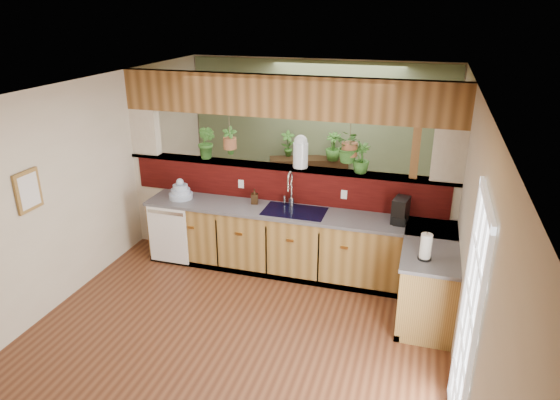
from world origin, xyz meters
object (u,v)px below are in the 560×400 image
(coffee_maker, at_px, (401,212))
(glass_jar, at_px, (301,151))
(faucet, at_px, (290,187))
(paper_towel, at_px, (426,247))
(dish_stack, at_px, (181,192))
(shelving_console, at_px, (308,182))
(soap_dispenser, at_px, (255,196))

(coffee_maker, distance_m, glass_jar, 1.53)
(faucet, xyz_separation_m, coffee_maker, (1.45, -0.12, -0.12))
(paper_towel, height_order, glass_jar, glass_jar)
(dish_stack, height_order, shelving_console, dish_stack)
(dish_stack, xyz_separation_m, paper_towel, (3.33, -0.88, 0.05))
(soap_dispenser, relative_size, coffee_maker, 0.64)
(faucet, bearing_deg, dish_stack, -174.51)
(dish_stack, height_order, glass_jar, glass_jar)
(coffee_maker, bearing_deg, paper_towel, -59.52)
(glass_jar, bearing_deg, shelving_console, 100.08)
(faucet, height_order, glass_jar, glass_jar)
(coffee_maker, xyz_separation_m, glass_jar, (-1.38, 0.34, 0.57))
(paper_towel, bearing_deg, glass_jar, 143.70)
(coffee_maker, relative_size, glass_jar, 0.72)
(coffee_maker, distance_m, shelving_console, 2.88)
(shelving_console, bearing_deg, dish_stack, -139.55)
(paper_towel, relative_size, glass_jar, 0.70)
(coffee_maker, height_order, shelving_console, coffee_maker)
(faucet, height_order, shelving_console, faucet)
(paper_towel, xyz_separation_m, shelving_console, (-2.04, 3.15, -0.54))
(coffee_maker, xyz_separation_m, paper_towel, (0.33, -0.91, -0.01))
(coffee_maker, bearing_deg, faucet, -174.05)
(faucet, height_order, soap_dispenser, faucet)
(faucet, distance_m, coffee_maker, 1.46)
(faucet, relative_size, soap_dispenser, 2.48)
(faucet, relative_size, dish_stack, 1.52)
(soap_dispenser, distance_m, shelving_console, 2.23)
(faucet, xyz_separation_m, paper_towel, (1.78, -1.03, -0.13))
(dish_stack, height_order, coffee_maker, coffee_maker)
(coffee_maker, bearing_deg, glass_jar, 176.67)
(soap_dispenser, distance_m, paper_towel, 2.48)
(paper_towel, distance_m, shelving_console, 3.79)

